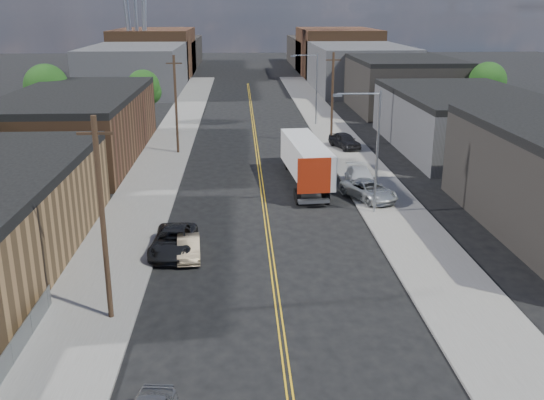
{
  "coord_description": "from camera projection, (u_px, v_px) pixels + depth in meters",
  "views": [
    {
      "loc": [
        -1.8,
        -16.76,
        14.53
      ],
      "look_at": [
        0.24,
        20.85,
        2.5
      ],
      "focal_mm": 40.0,
      "sensor_mm": 36.0,
      "label": 1
    }
  ],
  "objects": [
    {
      "name": "skyline_right_a",
      "position": [
        358.0,
        67.0,
        110.63
      ],
      "size": [
        16.0,
        30.0,
        8.0
      ],
      "primitive_type": "cube",
      "color": "#343436",
      "rests_on": "ground"
    },
    {
      "name": "centerline",
      "position": [
        257.0,
        153.0,
        63.26
      ],
      "size": [
        0.32,
        120.0,
        0.01
      ],
      "primitive_type": "cube",
      "color": "gold",
      "rests_on": "ground"
    },
    {
      "name": "warehouse_brown",
      "position": [
        77.0,
        125.0,
        60.37
      ],
      "size": [
        12.0,
        26.0,
        6.6
      ],
      "color": "#4D311E",
      "rests_on": "ground"
    },
    {
      "name": "semi_truck",
      "position": [
        304.0,
        157.0,
        52.17
      ],
      "size": [
        3.44,
        14.99,
        3.88
      ],
      "rotation": [
        0.0,
        0.0,
        0.08
      ],
      "color": "#BDBDBD",
      "rests_on": "ground"
    },
    {
      "name": "sidewalk_right",
      "position": [
        347.0,
        151.0,
        63.73
      ],
      "size": [
        5.0,
        140.0,
        0.15
      ],
      "primitive_type": "cube",
      "color": "slate",
      "rests_on": "ground"
    },
    {
      "name": "car_right_lot_a",
      "position": [
        369.0,
        190.0,
        47.24
      ],
      "size": [
        4.41,
        5.85,
        1.48
      ],
      "primitive_type": "imported",
      "rotation": [
        0.0,
        0.0,
        0.42
      ],
      "color": "#BABEBF",
      "rests_on": "sidewalk_right"
    },
    {
      "name": "streetlight_far",
      "position": [
        313.0,
        83.0,
        76.3
      ],
      "size": [
        3.39,
        0.25,
        9.0
      ],
      "color": "gray",
      "rests_on": "ground"
    },
    {
      "name": "ground",
      "position": [
        254.0,
        126.0,
        77.53
      ],
      "size": [
        260.0,
        260.0,
        0.0
      ],
      "primitive_type": "plane",
      "color": "black",
      "rests_on": "ground"
    },
    {
      "name": "car_right_lot_b",
      "position": [
        360.0,
        178.0,
        50.43
      ],
      "size": [
        2.44,
        5.47,
        1.56
      ],
      "primitive_type": "imported",
      "rotation": [
        0.0,
        0.0,
        -0.05
      ],
      "color": "silver",
      "rests_on": "sidewalk_right"
    },
    {
      "name": "skyline_left_b",
      "position": [
        155.0,
        53.0,
        132.04
      ],
      "size": [
        16.0,
        26.0,
        10.0
      ],
      "primitive_type": "cube",
      "color": "#4D311E",
      "rests_on": "ground"
    },
    {
      "name": "utility_pole_left_far",
      "position": [
        176.0,
        104.0,
        61.27
      ],
      "size": [
        1.6,
        0.26,
        10.0
      ],
      "color": "black",
      "rests_on": "ground"
    },
    {
      "name": "tree_right_far",
      "position": [
        488.0,
        84.0,
        77.5
      ],
      "size": [
        4.85,
        4.76,
        7.91
      ],
      "color": "black",
      "rests_on": "ground"
    },
    {
      "name": "skyline_left_a",
      "position": [
        137.0,
        68.0,
        108.57
      ],
      "size": [
        16.0,
        30.0,
        8.0
      ],
      "primitive_type": "cube",
      "color": "#343436",
      "rests_on": "ground"
    },
    {
      "name": "utility_pole_right",
      "position": [
        332.0,
        99.0,
        64.97
      ],
      "size": [
        1.6,
        0.26,
        10.0
      ],
      "color": "black",
      "rests_on": "ground"
    },
    {
      "name": "streetlight_near",
      "position": [
        372.0,
        143.0,
        43.01
      ],
      "size": [
        3.39,
        0.25,
        9.0
      ],
      "color": "gray",
      "rests_on": "ground"
    },
    {
      "name": "tree_left_mid",
      "position": [
        47.0,
        89.0,
        69.87
      ],
      "size": [
        5.1,
        5.04,
        8.37
      ],
      "color": "black",
      "rests_on": "ground"
    },
    {
      "name": "skyline_right_b",
      "position": [
        337.0,
        52.0,
        134.11
      ],
      "size": [
        16.0,
        26.0,
        10.0
      ],
      "primitive_type": "cube",
      "color": "#4D311E",
      "rests_on": "ground"
    },
    {
      "name": "industrial_right_b",
      "position": [
        463.0,
        120.0,
        64.42
      ],
      "size": [
        14.0,
        24.0,
        6.1
      ],
      "color": "#343436",
      "rests_on": "ground"
    },
    {
      "name": "industrial_right_c",
      "position": [
        401.0,
        83.0,
        88.92
      ],
      "size": [
        14.0,
        22.0,
        7.6
      ],
      "color": "black",
      "rests_on": "ground"
    },
    {
      "name": "tree_left_far",
      "position": [
        144.0,
        89.0,
        77.32
      ],
      "size": [
        4.35,
        4.2,
        6.97
      ],
      "color": "black",
      "rests_on": "ground"
    },
    {
      "name": "car_left_b",
      "position": [
        189.0,
        248.0,
        36.61
      ],
      "size": [
        1.65,
        3.96,
        1.27
      ],
      "primitive_type": "imported",
      "rotation": [
        0.0,
        0.0,
        0.08
      ],
      "color": "#7D6C52",
      "rests_on": "ground"
    },
    {
      "name": "utility_pole_left_near",
      "position": [
        103.0,
        220.0,
        27.98
      ],
      "size": [
        1.6,
        0.26,
        10.0
      ],
      "color": "black",
      "rests_on": "ground"
    },
    {
      "name": "car_left_c",
      "position": [
        173.0,
        241.0,
        37.29
      ],
      "size": [
        2.79,
        5.63,
        1.53
      ],
      "primitive_type": "imported",
      "rotation": [
        0.0,
        0.0,
        -0.04
      ],
      "color": "black",
      "rests_on": "ground"
    },
    {
      "name": "car_right_lot_c",
      "position": [
        345.0,
        140.0,
        64.47
      ],
      "size": [
        3.31,
        5.11,
        1.62
      ],
      "primitive_type": "imported",
      "rotation": [
        0.0,
        0.0,
        0.32
      ],
      "color": "black",
      "rests_on": "sidewalk_right"
    },
    {
      "name": "skyline_left_c",
      "position": [
        166.0,
        53.0,
        151.52
      ],
      "size": [
        16.0,
        40.0,
        7.0
      ],
      "primitive_type": "cube",
      "color": "black",
      "rests_on": "ground"
    },
    {
      "name": "sidewalk_left",
      "position": [
        166.0,
        153.0,
        62.75
      ],
      "size": [
        5.0,
        140.0,
        0.15
      ],
      "primitive_type": "cube",
      "color": "slate",
      "rests_on": "ground"
    },
    {
      "name": "skyline_right_c",
      "position": [
        324.0,
        52.0,
        153.59
      ],
      "size": [
        16.0,
        40.0,
        7.0
      ],
      "primitive_type": "cube",
      "color": "black",
      "rests_on": "ground"
    }
  ]
}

